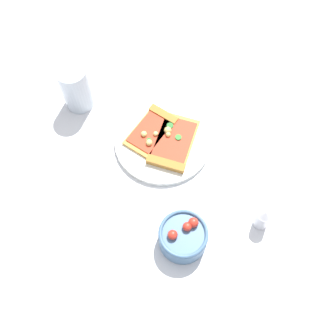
% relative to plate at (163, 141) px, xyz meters
% --- Properties ---
extents(ground_plane, '(2.40, 2.40, 0.00)m').
position_rel_plate_xyz_m(ground_plane, '(-0.02, 0.02, -0.01)').
color(ground_plane, silver).
rests_on(ground_plane, ground).
extents(plate, '(0.24, 0.24, 0.01)m').
position_rel_plate_xyz_m(plate, '(0.00, 0.00, 0.00)').
color(plate, silver).
rests_on(plate, ground_plane).
extents(pizza_slice_near, '(0.16, 0.13, 0.02)m').
position_rel_plate_xyz_m(pizza_slice_near, '(0.02, 0.03, 0.01)').
color(pizza_slice_near, gold).
rests_on(pizza_slice_near, plate).
extents(pizza_slice_far, '(0.17, 0.12, 0.02)m').
position_rel_plate_xyz_m(pizza_slice_far, '(-0.01, -0.03, 0.01)').
color(pizza_slice_far, gold).
rests_on(pizza_slice_far, plate).
extents(salad_bowl, '(0.11, 0.11, 0.07)m').
position_rel_plate_xyz_m(salad_bowl, '(-0.25, -0.07, 0.03)').
color(salad_bowl, '#4C7299').
rests_on(salad_bowl, ground_plane).
extents(soda_glass, '(0.08, 0.08, 0.13)m').
position_rel_plate_xyz_m(soda_glass, '(0.10, 0.23, 0.05)').
color(soda_glass, silver).
rests_on(soda_glass, ground_plane).
extents(pepper_shaker, '(0.03, 0.03, 0.07)m').
position_rel_plate_xyz_m(pepper_shaker, '(-0.19, -0.25, 0.03)').
color(pepper_shaker, silver).
rests_on(pepper_shaker, ground_plane).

